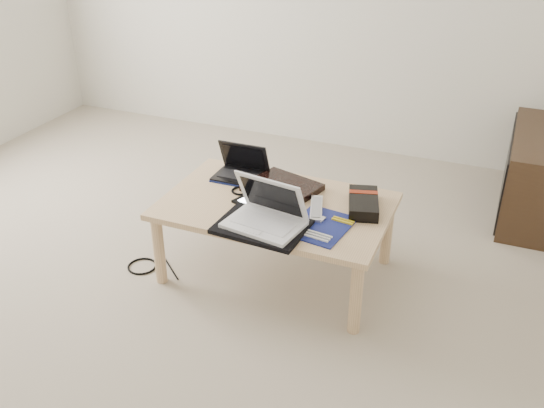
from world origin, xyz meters
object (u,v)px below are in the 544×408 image
at_px(netbook, 241,170).
at_px(gpu_box, 363,203).
at_px(media_cabinet, 541,175).
at_px(white_laptop, 266,215).
at_px(coffee_table, 276,212).

height_order(netbook, gpu_box, netbook).
distance_m(media_cabinet, netbook, 1.79).
bearing_deg(white_laptop, media_cabinet, 50.14).
relative_size(netbook, white_laptop, 0.73).
xyz_separation_m(coffee_table, gpu_box, (0.41, 0.11, 0.08)).
relative_size(media_cabinet, netbook, 3.34).
relative_size(media_cabinet, gpu_box, 2.98).
bearing_deg(media_cabinet, coffee_table, -136.00).
bearing_deg(white_laptop, coffee_table, 101.31).
bearing_deg(white_laptop, netbook, 127.16).
bearing_deg(coffee_table, netbook, 144.32).
height_order(coffee_table, gpu_box, gpu_box).
distance_m(coffee_table, gpu_box, 0.43).
distance_m(media_cabinet, gpu_box, 1.35).
relative_size(coffee_table, netbook, 4.08).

